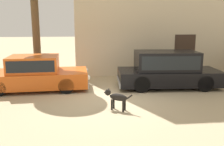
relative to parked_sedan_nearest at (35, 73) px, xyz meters
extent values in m
plane|color=tan|center=(2.94, -1.55, -0.69)|extent=(80.00, 80.00, 0.00)
cube|color=#D15619|center=(0.01, 0.00, -0.23)|extent=(4.24, 1.99, 0.61)
cube|color=#D15619|center=(-0.03, 0.00, 0.39)|extent=(1.98, 1.64, 0.63)
cube|color=black|center=(-0.03, 0.00, 0.40)|extent=(1.83, 1.65, 0.44)
cube|color=#999BA0|center=(2.07, 0.10, -0.43)|extent=(0.20, 1.77, 0.20)
sphere|color=silver|center=(2.07, 0.82, -0.10)|extent=(0.20, 0.20, 0.20)
sphere|color=silver|center=(2.13, -0.62, -0.10)|extent=(0.20, 0.20, 0.20)
cylinder|color=black|center=(1.22, 0.86, -0.38)|extent=(0.62, 0.23, 0.61)
cylinder|color=black|center=(1.30, -0.74, -0.38)|extent=(0.62, 0.23, 0.61)
cylinder|color=black|center=(-1.27, 0.74, -0.38)|extent=(0.62, 0.23, 0.61)
cube|color=black|center=(5.54, -0.20, -0.24)|extent=(4.29, 1.93, 0.60)
cube|color=black|center=(5.41, -0.20, 0.45)|extent=(2.60, 1.60, 0.78)
cube|color=black|center=(5.41, -0.20, 0.46)|extent=(2.40, 1.62, 0.55)
cube|color=#999BA0|center=(7.62, -0.31, -0.43)|extent=(0.21, 1.68, 0.20)
cube|color=#999BA0|center=(3.46, -0.09, -0.43)|extent=(0.21, 1.68, 0.20)
sphere|color=silver|center=(7.68, 0.36, -0.10)|extent=(0.20, 0.20, 0.20)
cube|color=red|center=(3.50, 0.64, -0.09)|extent=(0.05, 0.18, 0.18)
cube|color=red|center=(3.42, -0.83, -0.09)|extent=(0.05, 0.18, 0.18)
cylinder|color=black|center=(6.84, 0.48, -0.36)|extent=(0.67, 0.23, 0.66)
cylinder|color=black|center=(6.76, -1.03, -0.36)|extent=(0.67, 0.23, 0.66)
cylinder|color=black|center=(4.32, 0.62, -0.36)|extent=(0.67, 0.23, 0.66)
cylinder|color=black|center=(4.24, -0.89, -0.36)|extent=(0.67, 0.23, 0.66)
cube|color=#38281E|center=(7.17, 2.19, 0.36)|extent=(1.10, 0.02, 2.10)
cylinder|color=black|center=(2.86, -2.74, -0.52)|extent=(0.06, 0.06, 0.34)
cylinder|color=black|center=(2.94, -2.62, -0.52)|extent=(0.06, 0.06, 0.34)
cylinder|color=black|center=(3.19, -2.95, -0.52)|extent=(0.06, 0.06, 0.34)
cylinder|color=black|center=(3.26, -2.83, -0.52)|extent=(0.06, 0.06, 0.34)
ellipsoid|color=black|center=(3.06, -2.78, -0.27)|extent=(0.60, 0.48, 0.23)
sphere|color=black|center=(2.75, -2.58, -0.16)|extent=(0.20, 0.20, 0.20)
cone|color=black|center=(2.67, -2.53, -0.18)|extent=(0.15, 0.15, 0.11)
cone|color=black|center=(2.72, -2.63, -0.07)|extent=(0.10, 0.10, 0.09)
cone|color=black|center=(2.79, -2.53, -0.07)|extent=(0.10, 0.10, 0.09)
cylinder|color=black|center=(3.38, -2.99, -0.20)|extent=(0.19, 0.15, 0.17)
cylinder|color=brown|center=(-0.23, 1.86, 1.36)|extent=(0.35, 0.35, 4.10)
camera|label=1|loc=(2.11, -10.08, 2.02)|focal=39.48mm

